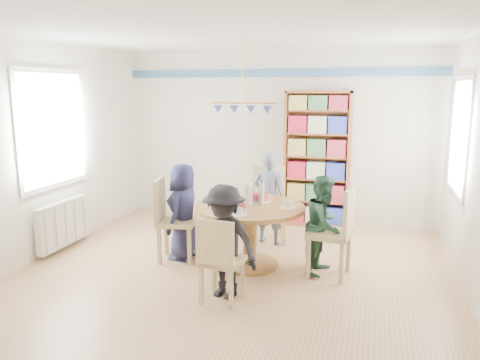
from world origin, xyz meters
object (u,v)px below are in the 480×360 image
at_px(dining_table, 250,221).
at_px(bookshelf, 317,161).
at_px(chair_near, 219,257).
at_px(person_near, 224,242).
at_px(chair_right, 338,228).
at_px(person_right, 324,225).
at_px(chair_far, 269,200).
at_px(radiator, 64,223).
at_px(person_left, 183,212).
at_px(chair_left, 170,215).
at_px(person_far, 269,198).

xyz_separation_m(dining_table, bookshelf, (0.54, 1.95, 0.47)).
xyz_separation_m(chair_near, person_near, (0.00, 0.17, 0.10)).
bearing_deg(chair_right, person_right, 150.78).
distance_m(chair_far, chair_near, 2.12).
bearing_deg(radiator, person_left, 4.15).
xyz_separation_m(chair_near, person_right, (0.90, 1.11, 0.09)).
bearing_deg(chair_far, chair_near, -90.60).
bearing_deg(dining_table, bookshelf, 74.50).
height_order(radiator, bookshelf, bookshelf).
xyz_separation_m(radiator, person_left, (1.68, 0.12, 0.25)).
distance_m(chair_left, person_far, 1.43).
distance_m(person_left, person_right, 1.74).
relative_size(radiator, chair_left, 0.97).
relative_size(radiator, chair_far, 0.96).
bearing_deg(person_right, dining_table, 106.57).
distance_m(dining_table, person_near, 0.90).
height_order(radiator, dining_table, dining_table).
bearing_deg(chair_near, chair_left, 134.37).
bearing_deg(dining_table, chair_near, -91.35).
bearing_deg(person_near, person_right, 62.61).
xyz_separation_m(person_left, bookshelf, (1.41, 1.92, 0.42)).
distance_m(dining_table, chair_right, 1.03).
bearing_deg(person_left, person_near, 44.34).
distance_m(chair_right, person_right, 0.18).
xyz_separation_m(chair_near, person_left, (-0.84, 1.10, 0.12)).
height_order(dining_table, bookshelf, bookshelf).
bearing_deg(person_left, radiator, -83.58).
relative_size(chair_near, person_near, 0.75).
distance_m(radiator, dining_table, 2.55).
bearing_deg(radiator, chair_far, 24.14).
height_order(radiator, chair_far, chair_far).
relative_size(chair_far, person_right, 0.91).
distance_m(chair_left, chair_right, 2.04).
bearing_deg(chair_left, chair_far, 47.69).
bearing_deg(person_right, person_left, 103.93).
height_order(chair_left, person_right, person_right).
bearing_deg(chair_far, bookshelf, 58.91).
relative_size(person_near, bookshelf, 0.57).
xyz_separation_m(chair_right, person_right, (-0.16, 0.09, 0.00)).
bearing_deg(chair_far, person_far, -75.96).
xyz_separation_m(chair_left, person_near, (0.99, -0.84, 0.02)).
height_order(dining_table, person_left, person_left).
relative_size(chair_far, person_far, 0.81).
xyz_separation_m(dining_table, person_far, (0.03, 0.92, 0.08)).
distance_m(chair_left, person_right, 1.88).
bearing_deg(chair_right, radiator, -179.23).
xyz_separation_m(chair_right, person_near, (-1.05, -0.86, 0.02)).
bearing_deg(chair_right, person_near, -140.87).
xyz_separation_m(chair_right, chair_far, (-1.03, 1.09, 0.00)).
bearing_deg(person_near, person_left, 148.05).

